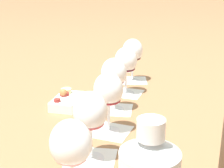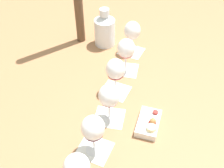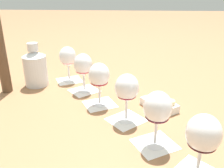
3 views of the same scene
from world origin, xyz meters
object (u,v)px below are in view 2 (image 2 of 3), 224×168
object	(u,v)px
wine_glass_1	(126,50)
wine_glass_4	(93,129)
wine_glass_0	(132,32)
ceramic_vase	(105,29)
wine_glass_2	(115,70)
snack_dish	(149,123)
wine_glass_3	(109,97)
wine_glass_5	(77,168)

from	to	relation	value
wine_glass_1	wine_glass_4	size ratio (longest dim) A/B	1.00
wine_glass_0	ceramic_vase	size ratio (longest dim) A/B	0.84
wine_glass_2	ceramic_vase	size ratio (longest dim) A/B	0.84
ceramic_vase	snack_dish	bearing A→B (deg)	70.17
snack_dish	wine_glass_1	bearing A→B (deg)	-114.67
wine_glass_2	ceramic_vase	xyz separation A→B (m)	(-0.18, -0.32, -0.03)
wine_glass_2	wine_glass_3	xyz separation A→B (m)	(0.11, 0.11, -0.00)
wine_glass_5	snack_dish	world-z (taller)	wine_glass_5
wine_glass_2	wine_glass_5	world-z (taller)	same
wine_glass_5	wine_glass_0	bearing A→B (deg)	-142.95
wine_glass_3	wine_glass_5	bearing A→B (deg)	34.85
wine_glass_1	ceramic_vase	size ratio (longest dim) A/B	0.84
wine_glass_0	wine_glass_5	size ratio (longest dim) A/B	1.00
wine_glass_1	wine_glass_2	size ratio (longest dim) A/B	1.00
snack_dish	wine_glass_5	bearing A→B (deg)	7.98
snack_dish	wine_glass_3	bearing A→B (deg)	-53.68
wine_glass_2	wine_glass_5	size ratio (longest dim) A/B	1.00
wine_glass_0	wine_glass_4	size ratio (longest dim) A/B	1.00
wine_glass_0	wine_glass_5	world-z (taller)	same
wine_glass_1	wine_glass_4	world-z (taller)	same
ceramic_vase	snack_dish	world-z (taller)	ceramic_vase
wine_glass_1	ceramic_vase	bearing A→B (deg)	-102.80
wine_glass_4	ceramic_vase	xyz separation A→B (m)	(-0.43, -0.51, -0.03)
wine_glass_3	wine_glass_4	distance (m)	0.16
wine_glass_0	wine_glass_5	xyz separation A→B (m)	(0.61, 0.46, 0.00)
wine_glass_1	snack_dish	distance (m)	0.36
wine_glass_5	ceramic_vase	xyz separation A→B (m)	(-0.55, -0.60, -0.03)
wine_glass_3	ceramic_vase	world-z (taller)	ceramic_vase
snack_dish	ceramic_vase	bearing A→B (deg)	-109.83
wine_glass_0	wine_glass_5	bearing A→B (deg)	37.05
wine_glass_3	wine_glass_4	size ratio (longest dim) A/B	1.00
wine_glass_1	wine_glass_2	world-z (taller)	same
wine_glass_0	wine_glass_2	xyz separation A→B (m)	(0.25, 0.18, 0.00)
wine_glass_1	ceramic_vase	distance (m)	0.24
ceramic_vase	wine_glass_3	bearing A→B (deg)	55.38
wine_glass_1	ceramic_vase	xyz separation A→B (m)	(-0.05, -0.23, -0.03)
ceramic_vase	wine_glass_1	bearing A→B (deg)	77.20
wine_glass_2	ceramic_vase	world-z (taller)	ceramic_vase
wine_glass_4	wine_glass_5	world-z (taller)	same
wine_glass_0	wine_glass_3	bearing A→B (deg)	38.54
wine_glass_3	ceramic_vase	xyz separation A→B (m)	(-0.29, -0.42, -0.03)
ceramic_vase	snack_dish	distance (m)	0.59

